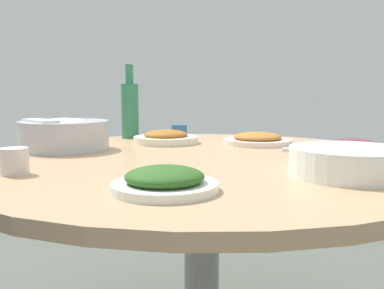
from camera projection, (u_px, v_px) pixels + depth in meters
round_dining_table at (202, 184)px, 1.26m from camera, size 1.33×1.33×0.72m
rice_bowl at (64, 135)px, 1.39m from camera, size 0.28×0.28×0.10m
soup_bowl at (350, 163)px, 0.97m from camera, size 0.27×0.27×0.06m
dish_tofu_braise at (257, 139)px, 1.55m from camera, size 0.24×0.24×0.04m
dish_stirfry at (166, 138)px, 1.57m from camera, size 0.23×0.23×0.05m
dish_greens at (165, 181)px, 0.83m from camera, size 0.21×0.21×0.05m
dish_eggplant at (353, 147)px, 1.34m from camera, size 0.20×0.20×0.04m
green_bottle at (130, 109)px, 1.73m from camera, size 0.07×0.07×0.29m
tea_cup_near at (179, 131)px, 1.77m from camera, size 0.06×0.06×0.05m
tea_cup_far at (14, 161)px, 0.99m from camera, size 0.06×0.06×0.06m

